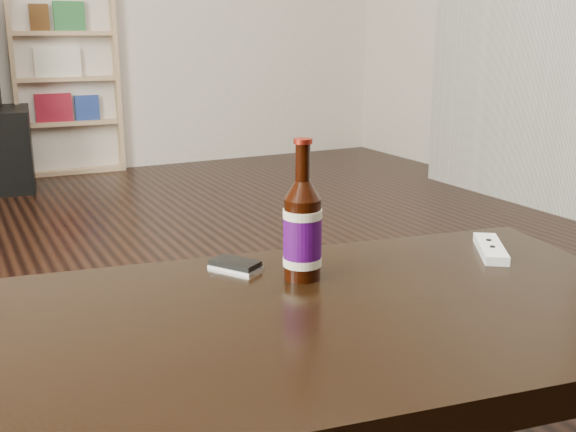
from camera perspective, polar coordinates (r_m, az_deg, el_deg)
name	(u,v)px	position (r m, az deg, el deg)	size (l,w,h in m)	color
floor	(186,396)	(1.76, -8.66, -14.82)	(5.00, 6.00, 0.01)	black
bookshelf	(62,74)	(4.61, -18.55, 11.33)	(0.65, 0.32, 1.19)	tan
coffee_table	(341,338)	(1.17, 4.52, -10.23)	(1.22, 0.83, 0.42)	black
beer_bottle	(302,231)	(1.24, 1.23, -1.25)	(0.10, 0.10, 0.26)	black
phone	(235,265)	(1.32, -4.48, -4.14)	(0.10, 0.11, 0.02)	#B6B6B8
remote	(491,249)	(1.47, 16.77, -2.66)	(0.14, 0.17, 0.02)	white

